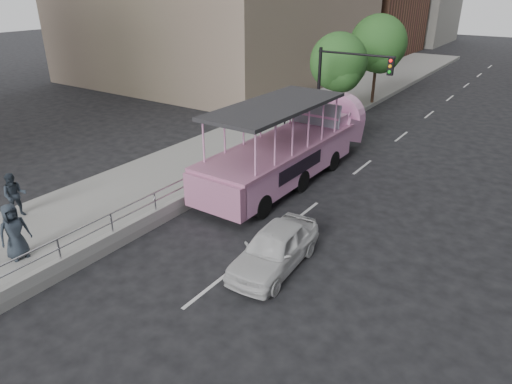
# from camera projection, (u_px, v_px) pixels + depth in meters

# --- Properties ---
(ground) EXTENTS (160.00, 160.00, 0.00)m
(ground) POSITION_uv_depth(u_px,v_px,m) (222.00, 250.00, 15.64)
(ground) COLOR black
(sidewalk) EXTENTS (5.50, 80.00, 0.30)m
(sidewalk) POSITION_uv_depth(u_px,v_px,m) (251.00, 140.00, 26.03)
(sidewalk) COLOR gray
(sidewalk) RESTS_ON ground
(kerb_wall) EXTENTS (0.24, 30.00, 0.36)m
(kerb_wall) POSITION_uv_depth(u_px,v_px,m) (192.00, 195.00, 18.54)
(kerb_wall) COLOR #ACACA6
(kerb_wall) RESTS_ON sidewalk
(guardrail) EXTENTS (0.07, 22.00, 0.71)m
(guardrail) POSITION_uv_depth(u_px,v_px,m) (191.00, 180.00, 18.26)
(guardrail) COLOR #BCBCC1
(guardrail) RESTS_ON kerb_wall
(duck_boat) EXTENTS (2.97, 11.34, 3.75)m
(duck_boat) POSITION_uv_depth(u_px,v_px,m) (293.00, 148.00, 21.07)
(duck_boat) COLOR black
(duck_boat) RESTS_ON ground
(car) EXTENTS (1.89, 4.13, 1.38)m
(car) POSITION_uv_depth(u_px,v_px,m) (275.00, 248.00, 14.44)
(car) COLOR silver
(car) RESTS_ON ground
(pedestrian_mid) EXTENTS (1.02, 1.06, 1.72)m
(pedestrian_mid) POSITION_uv_depth(u_px,v_px,m) (15.00, 195.00, 16.92)
(pedestrian_mid) COLOR #252D37
(pedestrian_mid) RESTS_ON sidewalk
(pedestrian_far) EXTENTS (0.73, 1.00, 1.88)m
(pedestrian_far) POSITION_uv_depth(u_px,v_px,m) (14.00, 231.00, 14.30)
(pedestrian_far) COLOR #252D37
(pedestrian_far) RESTS_ON sidewalk
(parking_sign) EXTENTS (0.09, 0.67, 2.96)m
(parking_sign) POSITION_uv_depth(u_px,v_px,m) (285.00, 123.00, 23.21)
(parking_sign) COLOR black
(parking_sign) RESTS_ON ground
(traffic_signal) EXTENTS (4.20, 0.32, 5.20)m
(traffic_signal) POSITION_uv_depth(u_px,v_px,m) (339.00, 82.00, 24.44)
(traffic_signal) COLOR black
(traffic_signal) RESTS_ON ground
(street_tree_near) EXTENTS (3.52, 3.52, 5.72)m
(street_tree_near) POSITION_uv_depth(u_px,v_px,m) (339.00, 64.00, 27.69)
(street_tree_near) COLOR #372319
(street_tree_near) RESTS_ON ground
(street_tree_far) EXTENTS (3.97, 3.97, 6.45)m
(street_tree_far) POSITION_uv_depth(u_px,v_px,m) (379.00, 46.00, 31.90)
(street_tree_far) COLOR #372319
(street_tree_far) RESTS_ON ground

